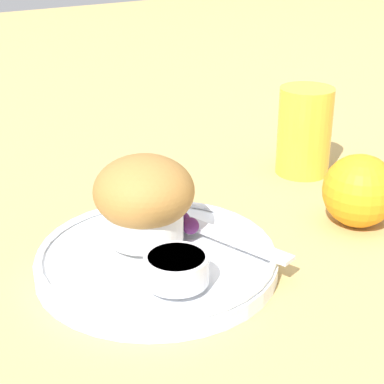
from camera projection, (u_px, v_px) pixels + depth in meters
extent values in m
plane|color=tan|center=(191.00, 267.00, 0.55)|extent=(3.00, 3.00, 0.00)
cylinder|color=white|center=(157.00, 262.00, 0.54)|extent=(0.20, 0.20, 0.01)
torus|color=white|center=(157.00, 252.00, 0.54)|extent=(0.20, 0.20, 0.01)
cylinder|color=silver|center=(145.00, 218.00, 0.55)|extent=(0.07, 0.07, 0.04)
ellipsoid|color=olive|center=(144.00, 191.00, 0.54)|extent=(0.09, 0.09, 0.06)
cylinder|color=silver|center=(177.00, 269.00, 0.49)|extent=(0.05, 0.05, 0.02)
cylinder|color=beige|center=(176.00, 259.00, 0.48)|extent=(0.04, 0.04, 0.00)
sphere|color=#4C194C|center=(182.00, 220.00, 0.57)|extent=(0.02, 0.02, 0.02)
sphere|color=#4C194C|center=(191.00, 226.00, 0.56)|extent=(0.02, 0.02, 0.02)
cube|color=silver|center=(213.00, 232.00, 0.56)|extent=(0.16, 0.06, 0.00)
sphere|color=orange|center=(359.00, 191.00, 0.61)|extent=(0.07, 0.07, 0.07)
cylinder|color=gold|center=(304.00, 131.00, 0.73)|extent=(0.06, 0.06, 0.10)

